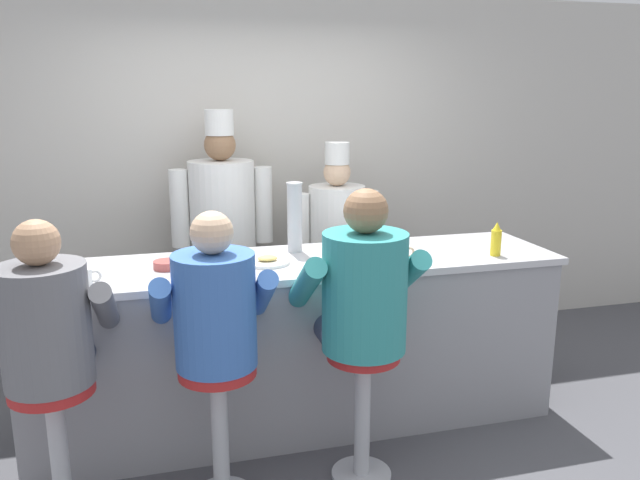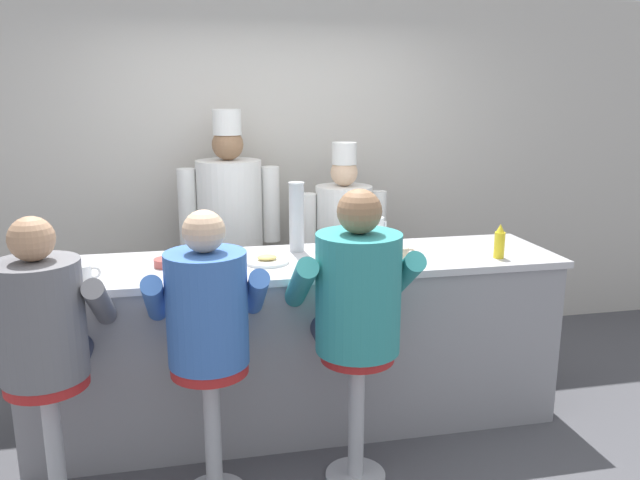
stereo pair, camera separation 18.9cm
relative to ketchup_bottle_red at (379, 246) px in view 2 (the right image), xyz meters
name	(u,v)px [view 2 (the right image)]	position (x,y,z in m)	size (l,w,h in m)	color
ground_plane	(310,452)	(-0.44, -0.18, -1.13)	(20.00, 20.00, 0.00)	#4C4C51
wall_back	(268,175)	(-0.44, 1.52, 0.22)	(10.00, 0.06, 2.70)	beige
diner_counter	(298,341)	(-0.44, 0.19, -0.62)	(3.11, 0.75, 1.02)	gray
ketchup_bottle_red	(379,246)	(0.00, 0.00, 0.00)	(0.07, 0.07, 0.23)	red
mustard_bottle_yellow	(500,242)	(0.73, -0.01, -0.01)	(0.06, 0.06, 0.20)	yellow
hot_sauce_bottle_orange	(387,248)	(0.07, 0.08, -0.03)	(0.04, 0.04, 0.15)	orange
water_pitcher_clear	(375,232)	(0.10, 0.42, -0.01)	(0.13, 0.11, 0.18)	silver
breakfast_plate	(267,261)	(-0.62, 0.15, -0.09)	(0.25, 0.25, 0.05)	white
cereal_bowl	(167,263)	(-1.17, 0.20, -0.08)	(0.14, 0.14, 0.05)	#B24C47
coffee_mug_white	(84,274)	(-1.58, -0.02, -0.06)	(0.13, 0.08, 0.09)	white
coffee_mug_tan	(403,254)	(0.15, 0.02, -0.06)	(0.12, 0.08, 0.08)	beige
cup_stack_steel	(297,217)	(-0.40, 0.39, 0.11)	(0.10, 0.10, 0.43)	#B7BABF
diner_seated_grey	(43,331)	(-1.71, -0.43, -0.20)	(0.58, 0.57, 1.46)	#B2B5BA
diner_seated_blue	(208,319)	(-0.98, -0.43, -0.20)	(0.58, 0.57, 1.46)	#B2B5BA
diner_seated_teal	(356,301)	(-0.25, -0.43, -0.17)	(0.64, 0.63, 1.53)	#B2B5BA
cook_in_whites_near	(230,227)	(-0.75, 1.19, -0.11)	(0.73, 0.47, 1.86)	#232328
cook_in_whites_far	(343,244)	(0.05, 1.02, -0.23)	(0.64, 0.41, 1.63)	#232328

